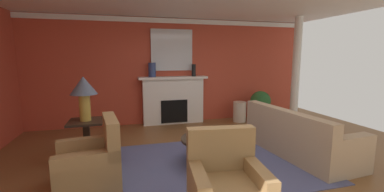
% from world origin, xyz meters
% --- Properties ---
extents(ground_plane, '(9.35, 9.35, 0.00)m').
position_xyz_m(ground_plane, '(0.00, 0.00, 0.00)').
color(ground_plane, brown).
extents(wall_fireplace, '(7.79, 0.12, 2.77)m').
position_xyz_m(wall_fireplace, '(0.00, 2.99, 1.38)').
color(wall_fireplace, '#B7422D').
rests_on(wall_fireplace, ground_plane).
extents(crown_moulding, '(7.79, 0.08, 0.12)m').
position_xyz_m(crown_moulding, '(0.00, 2.91, 2.69)').
color(crown_moulding, white).
extents(area_rug, '(3.40, 2.42, 0.01)m').
position_xyz_m(area_rug, '(0.10, 0.02, 0.01)').
color(area_rug, '#4C517A').
rests_on(area_rug, ground_plane).
extents(fireplace, '(1.80, 0.35, 1.26)m').
position_xyz_m(fireplace, '(0.01, 2.78, 0.59)').
color(fireplace, white).
rests_on(fireplace, ground_plane).
extents(mantel_mirror, '(1.10, 0.04, 1.07)m').
position_xyz_m(mantel_mirror, '(0.01, 2.90, 1.95)').
color(mantel_mirror, silver).
extents(sofa, '(1.08, 2.17, 0.85)m').
position_xyz_m(sofa, '(1.76, 0.00, 0.30)').
color(sofa, tan).
rests_on(sofa, ground_plane).
extents(armchair_near_window, '(0.90, 0.90, 0.95)m').
position_xyz_m(armchair_near_window, '(-1.73, -0.25, 0.31)').
color(armchair_near_window, '#9E7A4C').
rests_on(armchair_near_window, ground_plane).
extents(armchair_facing_fireplace, '(0.89, 0.89, 0.95)m').
position_xyz_m(armchair_facing_fireplace, '(-0.21, -1.35, 0.31)').
color(armchair_facing_fireplace, '#9E7A4C').
rests_on(armchair_facing_fireplace, ground_plane).
extents(coffee_table, '(1.00, 1.00, 0.45)m').
position_xyz_m(coffee_table, '(0.10, 0.02, 0.34)').
color(coffee_table, '#2D2319').
rests_on(coffee_table, ground_plane).
extents(side_table, '(0.56, 0.56, 0.70)m').
position_xyz_m(side_table, '(-1.90, 0.74, 0.40)').
color(side_table, '#2D2319').
rests_on(side_table, ground_plane).
extents(table_lamp, '(0.44, 0.44, 0.75)m').
position_xyz_m(table_lamp, '(-1.90, 0.74, 1.22)').
color(table_lamp, '#B28E38').
rests_on(table_lamp, side_table).
extents(vase_mantel_left, '(0.19, 0.19, 0.36)m').
position_xyz_m(vase_mantel_left, '(-0.54, 2.73, 1.44)').
color(vase_mantel_left, navy).
rests_on(vase_mantel_left, fireplace).
extents(vase_mantel_right, '(0.11, 0.11, 0.32)m').
position_xyz_m(vase_mantel_right, '(0.56, 2.73, 1.42)').
color(vase_mantel_right, black).
rests_on(vase_mantel_right, fireplace).
extents(vase_tall_corner, '(0.36, 0.36, 0.55)m').
position_xyz_m(vase_tall_corner, '(1.81, 2.48, 0.28)').
color(vase_tall_corner, beige).
rests_on(vase_tall_corner, ground_plane).
extents(book_red_cover, '(0.24, 0.22, 0.04)m').
position_xyz_m(book_red_cover, '(0.11, -0.13, 0.47)').
color(book_red_cover, maroon).
rests_on(book_red_cover, coffee_table).
extents(book_art_folio, '(0.25, 0.19, 0.06)m').
position_xyz_m(book_art_folio, '(-0.03, -0.15, 0.51)').
color(book_art_folio, navy).
rests_on(book_art_folio, coffee_table).
extents(potted_plant, '(0.56, 0.56, 0.83)m').
position_xyz_m(potted_plant, '(2.41, 2.42, 0.49)').
color(potted_plant, '#333333').
rests_on(potted_plant, ground_plane).
extents(column_white, '(0.20, 0.20, 2.77)m').
position_xyz_m(column_white, '(3.05, 1.83, 1.38)').
color(column_white, white).
rests_on(column_white, ground_plane).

